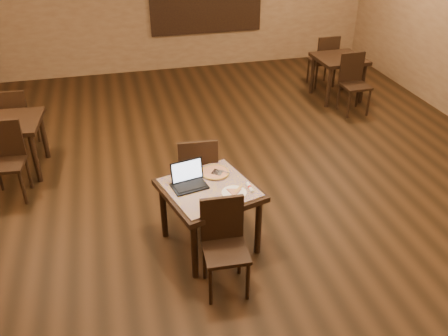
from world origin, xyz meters
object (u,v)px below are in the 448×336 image
object	(u,v)px
other_table_b	(10,130)
other_table_a	(339,64)
laptop	(188,179)
other_table_b_chair_far	(16,117)
tiled_table	(209,195)
pizza_pan	(215,173)
other_table_a_chair_near	(353,80)
other_table_a_chair_far	(325,58)
chair_main_far	(198,172)
chair_main_near	(224,240)
other_table_b_chair_near	(6,155)

from	to	relation	value
other_table_b	other_table_a	bearing A→B (deg)	19.05
laptop	other_table_b_chair_far	xyz separation A→B (m)	(-2.06, 2.66, -0.26)
tiled_table	pizza_pan	size ratio (longest dim) A/B	3.50
other_table_a_chair_near	other_table_b_chair_far	size ratio (longest dim) A/B	1.02
other_table_a_chair_near	other_table_a_chair_far	bearing A→B (deg)	88.14
other_table_a_chair_far	chair_main_far	bearing A→B (deg)	45.92
tiled_table	other_table_b	world-z (taller)	other_table_b
pizza_pan	other_table_a_chair_near	xyz separation A→B (m)	(3.07, 2.68, -0.19)
laptop	other_table_b	xyz separation A→B (m)	(-2.05, 2.08, -0.19)
chair_main_near	other_table_a	bearing A→B (deg)	55.30
pizza_pan	chair_main_far	bearing A→B (deg)	108.93
chair_main_far	pizza_pan	size ratio (longest dim) A/B	3.21
other_table_a_chair_far	other_table_b	size ratio (longest dim) A/B	1.13
other_table_a	laptop	bearing A→B (deg)	-136.47
chair_main_near	other_table_a_chair_far	xyz separation A→B (m)	(3.19, 4.72, 0.02)
pizza_pan	other_table_a	bearing A→B (deg)	46.84
other_table_a	other_table_b	distance (m)	5.60
pizza_pan	other_table_a_chair_near	size ratio (longest dim) A/B	0.32
other_table_a	other_table_b_chair_far	size ratio (longest dim) A/B	0.86
chair_main_near	other_table_a_chair_far	distance (m)	5.70
other_table_a_chair_far	other_table_b	distance (m)	5.77
laptop	other_table_b	bearing A→B (deg)	122.89
other_table_a	other_table_b_chair_near	bearing A→B (deg)	-162.26
other_table_a_chair_near	other_table_b	xyz separation A→B (m)	(-5.44, -0.74, 0.07)
other_table_a	other_table_b_chair_far	bearing A→B (deg)	-173.83
other_table_a_chair_near	other_table_b_chair_near	bearing A→B (deg)	-167.98
tiled_table	laptop	world-z (taller)	laptop
other_table_a_chair_near	chair_main_far	bearing A→B (deg)	-145.69
chair_main_far	other_table_b	bearing A→B (deg)	-31.04
chair_main_near	other_table_a	distance (m)	5.22
laptop	other_table_b_chair_far	bearing A→B (deg)	116.02
laptop	other_table_b_chair_far	distance (m)	3.38
pizza_pan	other_table_b	world-z (taller)	other_table_b
laptop	other_table_b	distance (m)	2.93
chair_main_far	other_table_a	size ratio (longest dim) A/B	1.21
chair_main_near	other_table_b_chair_far	world-z (taller)	other_table_b_chair_far
chair_main_far	chair_main_near	bearing A→B (deg)	94.57
chair_main_far	other_table_a_chair_far	xyz separation A→B (m)	(3.20, 3.50, -0.02)
tiled_table	other_table_a_chair_near	xyz separation A→B (m)	(3.19, 2.92, -0.09)
other_table_a_chair_far	other_table_b_chair_near	xyz separation A→B (m)	(-5.44, -2.50, -0.01)
chair_main_near	other_table_b_chair_near	size ratio (longest dim) A/B	0.97
other_table_b	other_table_b_chair_far	world-z (taller)	other_table_b_chair_far
chair_main_near	other_table_b	size ratio (longest dim) A/B	1.08
other_table_a_chair_far	other_table_b	xyz separation A→B (m)	(-5.45, -1.92, 0.07)
tiled_table	other_table_a	xyz separation A→B (m)	(3.19, 3.51, -0.01)
chair_main_far	other_table_b_chair_far	bearing A→B (deg)	-39.72
other_table_b	other_table_a_chair_far	bearing A→B (deg)	24.75
tiled_table	other_table_b	distance (m)	3.14
laptop	other_table_a	xyz separation A→B (m)	(3.39, 3.41, -0.17)
other_table_a_chair_near	other_table_a_chair_far	distance (m)	1.18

